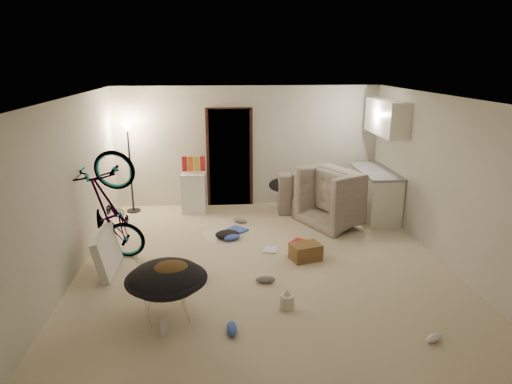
{
  "coord_description": "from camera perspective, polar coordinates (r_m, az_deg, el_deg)",
  "views": [
    {
      "loc": [
        -0.69,
        -6.43,
        3.0
      ],
      "look_at": [
        -0.06,
        0.6,
        0.95
      ],
      "focal_mm": 32.0,
      "sensor_mm": 36.0,
      "label": 1
    }
  ],
  "objects": [
    {
      "name": "floor",
      "position": [
        7.14,
        0.89,
        -8.75
      ],
      "size": [
        5.5,
        6.0,
        0.02
      ],
      "primitive_type": "cube",
      "color": "beige",
      "rests_on": "ground"
    },
    {
      "name": "ceiling",
      "position": [
        6.49,
        0.99,
        11.87
      ],
      "size": [
        5.5,
        6.0,
        0.02
      ],
      "primitive_type": "cube",
      "color": "white",
      "rests_on": "wall_back"
    },
    {
      "name": "wall_back",
      "position": [
        9.63,
        -0.96,
        5.73
      ],
      "size": [
        5.5,
        0.02,
        2.5
      ],
      "primitive_type": "cube",
      "color": "beige",
      "rests_on": "floor"
    },
    {
      "name": "wall_front",
      "position": [
        3.91,
        5.67,
        -10.51
      ],
      "size": [
        5.5,
        0.02,
        2.5
      ],
      "primitive_type": "cube",
      "color": "beige",
      "rests_on": "floor"
    },
    {
      "name": "wall_left",
      "position": [
        6.98,
        -22.21,
        0.45
      ],
      "size": [
        0.02,
        6.0,
        2.5
      ],
      "primitive_type": "cube",
      "color": "beige",
      "rests_on": "floor"
    },
    {
      "name": "wall_right",
      "position": [
        7.51,
        22.39,
        1.48
      ],
      "size": [
        0.02,
        6.0,
        2.5
      ],
      "primitive_type": "cube",
      "color": "beige",
      "rests_on": "floor"
    },
    {
      "name": "doorway",
      "position": [
        9.61,
        -3.32,
        4.29
      ],
      "size": [
        0.85,
        0.1,
        2.04
      ],
      "primitive_type": "cube",
      "color": "black",
      "rests_on": "floor"
    },
    {
      "name": "door_trim",
      "position": [
        9.58,
        -3.31,
        4.25
      ],
      "size": [
        0.97,
        0.04,
        2.1
      ],
      "primitive_type": "cube",
      "color": "black",
      "rests_on": "floor"
    },
    {
      "name": "floor_lamp",
      "position": [
        9.4,
        -15.61,
        5.23
      ],
      "size": [
        0.28,
        0.28,
        1.81
      ],
      "color": "black",
      "rests_on": "floor"
    },
    {
      "name": "kitchen_counter",
      "position": [
        9.35,
        14.56,
        -0.22
      ],
      "size": [
        0.6,
        1.5,
        0.88
      ],
      "primitive_type": "cube",
      "color": "silver",
      "rests_on": "floor"
    },
    {
      "name": "counter_top",
      "position": [
        9.23,
        14.76,
        2.52
      ],
      "size": [
        0.64,
        1.54,
        0.04
      ],
      "primitive_type": "cube",
      "color": "gray",
      "rests_on": "kitchen_counter"
    },
    {
      "name": "kitchen_uppers",
      "position": [
        9.1,
        16.02,
        8.96
      ],
      "size": [
        0.38,
        1.4,
        0.65
      ],
      "primitive_type": "cube",
      "color": "silver",
      "rests_on": "wall_right"
    },
    {
      "name": "sofa",
      "position": [
        9.56,
        8.94,
        -0.37
      ],
      "size": [
        2.13,
        0.92,
        0.61
      ],
      "primitive_type": "imported",
      "rotation": [
        0.0,
        0.0,
        3.09
      ],
      "color": "#373F38",
      "rests_on": "floor"
    },
    {
      "name": "armchair",
      "position": [
        8.85,
        11.1,
        -1.25
      ],
      "size": [
        1.48,
        1.55,
        0.78
      ],
      "primitive_type": "imported",
      "rotation": [
        0.0,
        0.0,
        2.03
      ],
      "color": "#373F38",
      "rests_on": "floor"
    },
    {
      "name": "bicycle",
      "position": [
        7.35,
        -17.52,
        -4.7
      ],
      "size": [
        1.9,
        1.07,
        1.04
      ],
      "primitive_type": "imported",
      "rotation": [
        0.0,
        -0.17,
        1.4
      ],
      "color": "black",
      "rests_on": "floor"
    },
    {
      "name": "book_asset",
      "position": [
        5.46,
        -11.79,
        -17.4
      ],
      "size": [
        0.27,
        0.24,
        0.02
      ],
      "primitive_type": "imported",
      "rotation": [
        0.0,
        0.0,
        1.2
      ],
      "color": "#A21B18",
      "rests_on": "floor"
    },
    {
      "name": "mini_fridge",
      "position": [
        9.36,
        -7.73,
        -0.04
      ],
      "size": [
        0.51,
        0.51,
        0.81
      ],
      "primitive_type": "cube",
      "rotation": [
        0.0,
        0.0,
        -0.07
      ],
      "color": "white",
      "rests_on": "floor"
    },
    {
      "name": "snack_box_0",
      "position": [
        9.22,
        -8.92,
        3.48
      ],
      "size": [
        0.11,
        0.08,
        0.3
      ],
      "primitive_type": "cube",
      "rotation": [
        0.0,
        0.0,
        0.15
      ],
      "color": "#A21B18",
      "rests_on": "mini_fridge"
    },
    {
      "name": "snack_box_1",
      "position": [
        9.22,
        -8.18,
        3.51
      ],
      "size": [
        0.11,
        0.09,
        0.3
      ],
      "primitive_type": "cube",
      "rotation": [
        0.0,
        0.0,
        0.17
      ],
      "color": "#D65F1A",
      "rests_on": "mini_fridge"
    },
    {
      "name": "snack_box_2",
      "position": [
        9.21,
        -7.43,
        3.53
      ],
      "size": [
        0.1,
        0.07,
        0.3
      ],
      "primitive_type": "cube",
      "rotation": [
        0.0,
        0.0,
        0.02
      ],
      "color": "gold",
      "rests_on": "mini_fridge"
    },
    {
      "name": "snack_box_3",
      "position": [
        9.21,
        -6.68,
        3.55
      ],
      "size": [
        0.1,
        0.07,
        0.3
      ],
      "primitive_type": "cube",
      "rotation": [
        0.0,
        0.0,
        0.03
      ],
      "color": "#A21B18",
      "rests_on": "mini_fridge"
    },
    {
      "name": "saucer_chair",
      "position": [
        5.65,
        -11.09,
        -11.41
      ],
      "size": [
        0.98,
        0.98,
        0.69
      ],
      "color": "silver",
      "rests_on": "floor"
    },
    {
      "name": "hoodie",
      "position": [
        5.53,
        -10.71,
        -9.69
      ],
      "size": [
        0.61,
        0.57,
        0.22
      ],
      "primitive_type": "ellipsoid",
      "rotation": [
        0.0,
        0.0,
        0.45
      ],
      "color": "#50361B",
      "rests_on": "saucer_chair"
    },
    {
      "name": "sofa_drape",
      "position": [
        9.31,
        3.32,
        0.86
      ],
      "size": [
        0.63,
        0.55,
        0.28
      ],
      "primitive_type": "ellipsoid",
      "rotation": [
        0.0,
        0.0,
        -0.17
      ],
      "color": "black",
      "rests_on": "sofa"
    },
    {
      "name": "tv_box",
      "position": [
        7.04,
        -18.1,
        -7.18
      ],
      "size": [
        0.25,
        0.92,
        0.62
      ],
      "primitive_type": "cube",
      "rotation": [
        0.0,
        -0.21,
        -0.01
      ],
      "color": "silver",
      "rests_on": "floor"
    },
    {
      "name": "drink_case_a",
      "position": [
        7.19,
        6.23,
        -7.44
      ],
      "size": [
        0.52,
        0.44,
        0.26
      ],
      "primitive_type": "cube",
      "rotation": [
        0.0,
        0.0,
        0.29
      ],
      "color": "brown",
      "rests_on": "floor"
    },
    {
      "name": "drink_case_b",
      "position": [
        7.33,
        5.88,
        -7.1
      ],
      "size": [
        0.47,
        0.46,
        0.22
      ],
      "primitive_type": "cube",
      "rotation": [
        0.0,
        0.0,
        -0.68
      ],
      "color": "#A21B18",
      "rests_on": "floor"
    },
    {
      "name": "juicer",
      "position": [
        5.88,
        3.9,
        -13.37
      ],
      "size": [
        0.18,
        0.18,
        0.25
      ],
      "color": "beige",
      "rests_on": "floor"
    },
    {
      "name": "newspaper",
      "position": [
        8.13,
        -4.81,
        -5.48
      ],
      "size": [
        0.65,
        0.74,
        0.01
      ],
      "primitive_type": "cube",
      "rotation": [
        0.0,
        0.0,
        0.35
      ],
      "color": "silver",
      "rests_on": "floor"
    },
    {
      "name": "book_blue",
      "position": [
        8.36,
        -2.29,
        -4.71
      ],
      "size": [
        0.4,
        0.4,
        0.03
      ],
      "primitive_type": "cube",
      "rotation": [
        0.0,
        0.0,
        0.8
      ],
      "color": "#324DB7",
      "rests_on": "floor"
    },
    {
      "name": "book_white",
      "position": [
        7.51,
        1.88,
        -7.25
      ],
      "size": [
        0.27,
        0.32,
        0.02
      ],
      "primitive_type": "cube",
      "rotation": [
        0.0,
        0.0,
        -0.27
      ],
      "color": "silver",
      "rests_on": "floor"
    },
    {
      "name": "shoe_0",
      "position": [
        7.9,
        -3.04,
        -5.72
      ],
      "size": [
        0.32,
        0.23,
        0.11
      ],
      "primitive_type": "ellipsoid",
      "rotation": [
        0.0,
        0.0,
        0.4
      ],
      "color": "#324DB7",
      "rests_on": "floor"
    },
    {
      "name": "shoe_1",
      "position": [
        8.71,
        -2.01,
        -3.57
      ],
      "size": [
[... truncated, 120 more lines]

